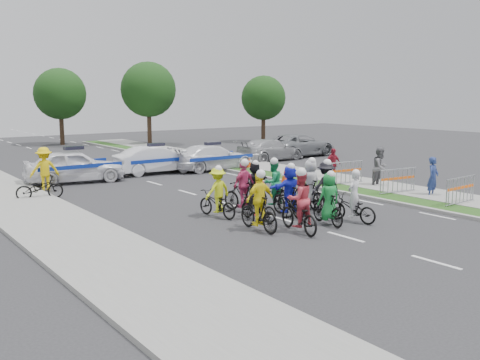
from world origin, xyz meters
TOP-DOWN VIEW (x-y plane):
  - ground at (0.00, 0.00)m, footprint 90.00×90.00m
  - curb_right at (5.10, 5.00)m, footprint 0.20×60.00m
  - grass_strip at (5.80, 5.00)m, footprint 1.20×60.00m
  - sidewalk_right at (7.60, 5.00)m, footprint 2.40×60.00m
  - sidewalk_left at (-6.50, 5.00)m, footprint 3.00×60.00m
  - rider_0 at (1.61, 1.17)m, footprint 0.87×1.80m
  - rider_1 at (0.68, 1.38)m, footprint 0.83×1.75m
  - rider_2 at (-0.71, 1.26)m, footprint 1.03×2.05m
  - rider_3 at (-1.59, 2.10)m, footprint 0.97×1.84m
  - rider_4 at (1.72, 2.55)m, footprint 1.18×2.01m
  - rider_5 at (0.45, 3.00)m, footprint 1.52×1.81m
  - rider_6 at (-0.72, 3.23)m, footprint 0.73×1.67m
  - rider_7 at (1.95, 3.55)m, footprint 0.84×1.85m
  - rider_8 at (0.79, 4.29)m, footprint 0.83×1.91m
  - rider_9 at (-0.39, 4.49)m, footprint 1.02×1.89m
  - rider_10 at (-1.58, 4.39)m, footprint 1.07×1.84m
  - rider_11 at (0.71, 5.26)m, footprint 1.38×1.65m
  - police_car_0 at (-2.90, 14.49)m, footprint 4.86×2.62m
  - police_car_1 at (1.62, 14.82)m, footprint 4.49×1.81m
  - police_car_2 at (4.74, 14.12)m, footprint 4.88×2.12m
  - civilian_sedan at (10.02, 15.47)m, footprint 4.82×2.15m
  - civilian_suv at (13.03, 16.13)m, footprint 5.66×2.96m
  - spectator_0 at (7.45, 2.10)m, footprint 0.67×0.51m
  - spectator_1 at (7.61, 4.90)m, footprint 0.98×0.82m
  - spectator_2 at (7.70, 7.88)m, footprint 0.95×0.53m
  - marshal_hiviz at (-4.70, 13.16)m, footprint 1.27×0.78m
  - barrier_0 at (6.70, 0.43)m, footprint 2.02×0.58m
  - barrier_1 at (6.70, 3.25)m, footprint 2.05×0.76m
  - barrier_2 at (6.70, 6.11)m, footprint 2.04×0.71m
  - cone_0 at (4.73, 8.10)m, footprint 0.40×0.40m
  - cone_1 at (6.52, 13.12)m, footprint 0.40×0.40m
  - parked_bike at (-5.51, 11.20)m, footprint 1.87×0.87m
  - tree_1 at (9.00, 30.00)m, footprint 4.55×4.55m
  - tree_2 at (18.00, 26.00)m, footprint 3.85×3.85m
  - tree_4 at (3.00, 34.00)m, footprint 4.20×4.20m

SIDE VIEW (x-z plane):
  - ground at x=0.00m, z-range 0.00..0.00m
  - grass_strip at x=5.80m, z-range 0.00..0.11m
  - curb_right at x=5.10m, z-range 0.00..0.12m
  - sidewalk_right at x=7.60m, z-range 0.00..0.13m
  - sidewalk_left at x=-6.50m, z-range 0.00..0.13m
  - cone_0 at x=4.73m, z-range -0.01..0.69m
  - cone_1 at x=6.52m, z-range -0.01..0.69m
  - parked_bike at x=-5.51m, z-range 0.00..0.95m
  - rider_6 at x=-0.72m, z-range -0.28..1.38m
  - barrier_0 at x=6.70m, z-range 0.00..1.12m
  - barrier_1 at x=6.70m, z-range 0.00..1.12m
  - barrier_2 at x=6.70m, z-range 0.00..1.12m
  - rider_0 at x=1.61m, z-range -0.30..1.47m
  - civilian_sedan at x=10.02m, z-range 0.00..1.37m
  - rider_1 at x=0.68m, z-range -0.19..1.58m
  - police_car_2 at x=4.74m, z-range 0.00..1.40m
  - rider_10 at x=-1.58m, z-range -0.20..1.60m
  - rider_8 at x=0.79m, z-range -0.25..1.66m
  - police_car_1 at x=1.62m, z-range 0.00..1.45m
  - rider_11 at x=0.71m, z-range -0.13..1.59m
  - rider_2 at x=-0.71m, z-range -0.26..1.73m
  - rider_3 at x=-1.59m, z-range -0.22..1.70m
  - rider_9 at x=-0.39m, z-range -0.22..1.70m
  - rider_7 at x=1.95m, z-range -0.21..1.69m
  - rider_4 at x=1.72m, z-range -0.22..1.73m
  - civilian_suv at x=13.03m, z-range 0.00..1.52m
  - spectator_2 at x=7.70m, z-range 0.00..1.53m
  - police_car_0 at x=-2.90m, z-range 0.00..1.57m
  - rider_5 at x=0.45m, z-range -0.15..1.72m
  - spectator_0 at x=7.45m, z-range 0.00..1.66m
  - spectator_1 at x=7.61m, z-range 0.00..1.82m
  - marshal_hiviz at x=-4.70m, z-range 0.00..1.90m
  - tree_2 at x=18.00m, z-range 0.95..6.72m
  - tree_4 at x=3.00m, z-range 1.04..7.34m
  - tree_1 at x=9.00m, z-range 1.12..7.95m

